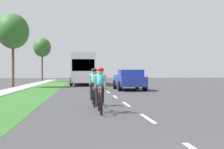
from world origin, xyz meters
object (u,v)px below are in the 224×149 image
(street_tree_far, at_px, (42,47))
(cyclist_trailing, at_px, (94,87))
(bus_white, at_px, (83,68))
(street_tree_near, at_px, (13,31))
(pickup_blue, at_px, (129,80))
(cyclist_lead, at_px, (100,89))
(suv_red, at_px, (81,75))
(sedan_black, at_px, (96,76))

(street_tree_far, bearing_deg, cyclist_trailing, -79.52)
(bus_white, distance_m, street_tree_near, 9.87)
(pickup_blue, xyz_separation_m, bus_white, (-3.66, 11.62, 1.15))
(cyclist_trailing, bearing_deg, cyclist_lead, -87.09)
(bus_white, relative_size, street_tree_far, 1.63)
(cyclist_lead, bearing_deg, cyclist_trailing, 92.91)
(cyclist_lead, bearing_deg, street_tree_far, 100.06)
(cyclist_lead, height_order, suv_red, suv_red)
(pickup_blue, relative_size, street_tree_far, 0.71)
(pickup_blue, bearing_deg, street_tree_far, 112.14)
(bus_white, xyz_separation_m, suv_red, (-0.16, 16.80, -1.03))
(cyclist_lead, height_order, bus_white, bus_white)
(cyclist_lead, xyz_separation_m, street_tree_near, (-6.99, 18.38, 4.53))
(sedan_black, bearing_deg, bus_white, -96.57)
(cyclist_lead, height_order, street_tree_near, street_tree_near)
(cyclist_lead, height_order, street_tree_far, street_tree_far)
(street_tree_far, bearing_deg, suv_red, 30.41)
(street_tree_far, bearing_deg, sedan_black, 56.27)
(sedan_black, bearing_deg, cyclist_lead, -93.11)
(cyclist_trailing, xyz_separation_m, sedan_black, (2.95, 50.16, -0.04))
(suv_red, relative_size, sedan_black, 1.09)
(cyclist_lead, xyz_separation_m, suv_red, (-0.48, 41.63, 0.14))
(suv_red, height_order, street_tree_near, street_tree_near)
(cyclist_lead, bearing_deg, pickup_blue, 75.82)
(cyclist_trailing, height_order, bus_white, bus_white)
(cyclist_trailing, height_order, street_tree_near, street_tree_near)
(cyclist_lead, xyz_separation_m, cyclist_trailing, (-0.11, 2.14, 0.00))
(bus_white, distance_m, street_tree_far, 15.04)
(pickup_blue, height_order, sedan_black, pickup_blue)
(suv_red, xyz_separation_m, street_tree_far, (-6.25, -3.67, 4.59))
(cyclist_lead, relative_size, suv_red, 0.37)
(suv_red, bearing_deg, cyclist_trailing, -89.46)
(bus_white, bearing_deg, cyclist_lead, -89.26)
(sedan_black, bearing_deg, street_tree_near, -106.16)
(cyclist_lead, xyz_separation_m, sedan_black, (2.84, 52.30, -0.04))
(cyclist_lead, bearing_deg, street_tree_near, 110.82)
(pickup_blue, bearing_deg, cyclist_trailing, -107.31)
(pickup_blue, relative_size, sedan_black, 1.19)
(street_tree_far, bearing_deg, cyclist_lead, -79.94)
(street_tree_near, bearing_deg, pickup_blue, -26.58)
(pickup_blue, distance_m, street_tree_far, 27.13)
(pickup_blue, relative_size, bus_white, 0.44)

